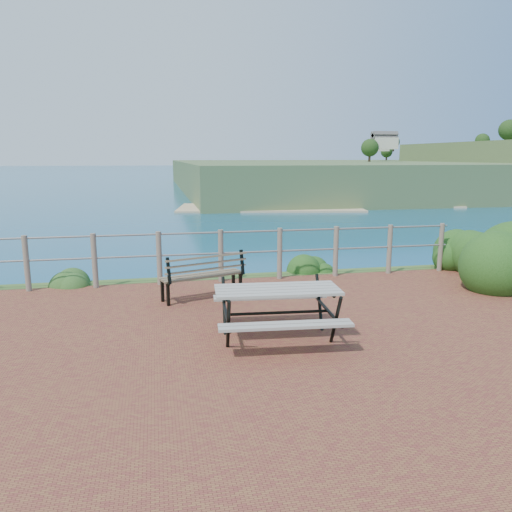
% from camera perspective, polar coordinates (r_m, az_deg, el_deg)
% --- Properties ---
extents(ground, '(10.00, 7.00, 0.12)m').
position_cam_1_polar(ground, '(6.44, -0.03, -10.31)').
color(ground, brown).
rests_on(ground, ground).
extents(ocean, '(1200.00, 1200.00, 0.00)m').
position_cam_1_polar(ocean, '(205.89, -11.29, 10.47)').
color(ocean, '#156E7E').
rests_on(ocean, ground).
extents(safety_railing, '(9.40, 0.10, 1.00)m').
position_cam_1_polar(safety_railing, '(9.47, -4.04, 0.34)').
color(safety_railing, '#6B5B4C').
rests_on(safety_railing, ground).
extents(picnic_table, '(1.65, 1.39, 0.68)m').
position_cam_1_polar(picnic_table, '(6.54, 2.44, -5.93)').
color(picnic_table, '#9B958B').
rests_on(picnic_table, ground).
extents(park_bench, '(1.46, 0.79, 0.80)m').
position_cam_1_polar(park_bench, '(8.39, -6.19, -1.43)').
color(park_bench, brown).
rests_on(park_bench, ground).
extents(shrub_right_front, '(1.43, 1.43, 2.03)m').
position_cam_1_polar(shrub_right_front, '(10.29, 25.96, -3.18)').
color(shrub_right_front, '#1B3F13').
rests_on(shrub_right_front, ground).
extents(shrub_right_edge, '(1.04, 1.04, 1.49)m').
position_cam_1_polar(shrub_right_edge, '(11.41, 22.15, -1.53)').
color(shrub_right_edge, '#1B3F13').
rests_on(shrub_right_edge, ground).
extents(shrub_lip_west, '(0.72, 0.72, 0.44)m').
position_cam_1_polar(shrub_lip_west, '(10.08, -20.08, -2.99)').
color(shrub_lip_west, '#2B4E1D').
rests_on(shrub_lip_west, ground).
extents(shrub_lip_east, '(0.82, 0.82, 0.57)m').
position_cam_1_polar(shrub_lip_east, '(10.74, 6.06, -1.50)').
color(shrub_lip_east, '#1B3F13').
rests_on(shrub_lip_east, ground).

